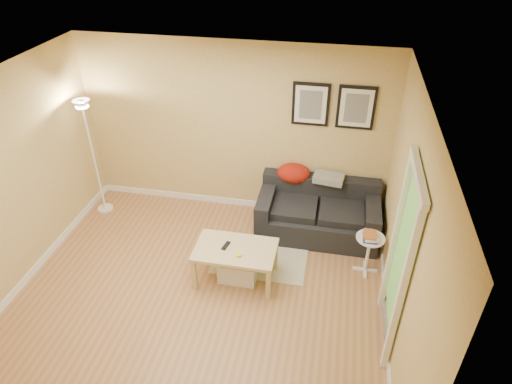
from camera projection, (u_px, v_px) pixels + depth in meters
floor at (199, 295)px, 5.53m from camera, size 4.50×4.50×0.00m
ceiling at (180, 95)px, 4.09m from camera, size 4.50×4.50×0.00m
wall_back at (234, 131)px, 6.45m from camera, size 4.50×0.00×4.50m
wall_front at (104, 371)px, 3.18m from camera, size 4.50×0.00×4.50m
wall_left at (6, 188)px, 5.17m from camera, size 0.00×4.00×4.00m
wall_right at (406, 235)px, 4.45m from camera, size 0.00×4.00×4.00m
baseboard_back at (236, 202)px, 7.13m from camera, size 4.50×0.02×0.10m
baseboard_left at (36, 268)px, 5.86m from camera, size 0.02×4.00×0.10m
baseboard_right at (385, 319)px, 5.15m from camera, size 0.02×4.00×0.10m
sofa at (318, 211)px, 6.36m from camera, size 1.70×0.90×0.75m
red_throw at (294, 173)px, 6.48m from camera, size 0.48×0.36×0.28m
plaid_throw at (329, 178)px, 6.35m from camera, size 0.45×0.32×0.10m
framed_print_left at (311, 104)px, 5.98m from camera, size 0.50×0.04×0.60m
framed_print_right at (356, 108)px, 5.88m from camera, size 0.50×0.04×0.60m
area_rug at (261, 258)px, 6.09m from camera, size 1.25×0.85×0.01m
green_runner at (231, 250)px, 6.23m from camera, size 0.70×0.50×0.01m
coffee_table at (236, 264)px, 5.63m from camera, size 1.04×0.68×0.50m
remote_control at (226, 246)px, 5.53m from camera, size 0.08×0.17×0.02m
tape_roll at (239, 255)px, 5.37m from camera, size 0.07×0.07×0.03m
storage_bin at (238, 268)px, 5.70m from camera, size 0.49×0.36×0.30m
side_table at (368, 254)px, 5.74m from camera, size 0.36×0.36×0.56m
book_stack at (370, 236)px, 5.55m from camera, size 0.20×0.25×0.07m
floor_lamp at (95, 161)px, 6.58m from camera, size 0.24×0.24×1.83m
doorway at (397, 265)px, 4.49m from camera, size 0.12×1.01×2.13m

